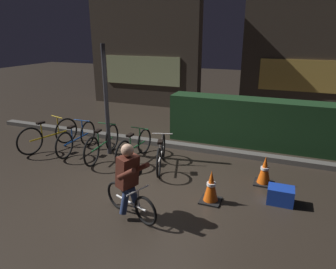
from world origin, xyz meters
TOP-DOWN VIEW (x-y plane):
  - ground_plane at (0.00, 0.00)m, footprint 40.00×40.00m
  - sidewalk_curb at (0.00, 2.20)m, footprint 12.00×0.24m
  - hedge_row at (1.80, 3.10)m, footprint 4.80×0.70m
  - storefront_left at (-3.15, 6.50)m, footprint 4.55×0.54m
  - storefront_right at (2.86, 7.20)m, footprint 4.54×0.54m
  - street_post at (-1.60, 1.20)m, footprint 0.10×0.10m
  - parked_bike_leftmost at (-3.19, 0.92)m, footprint 0.55×1.68m
  - parked_bike_left_mid at (-2.41, 1.02)m, footprint 0.46×1.62m
  - parked_bike_center_left at (-1.59, 0.92)m, footprint 0.46×1.69m
  - parked_bike_center_right at (-0.82, 1.06)m, footprint 0.46×1.57m
  - parked_bike_right_mid at (-0.09, 0.91)m, footprint 0.54×1.50m
  - traffic_cone_near at (1.29, -0.10)m, footprint 0.36×0.36m
  - traffic_cone_far at (2.10, 0.95)m, footprint 0.36×0.36m
  - blue_crate at (2.43, 0.30)m, footprint 0.45×0.33m
  - cyclist at (0.18, -0.99)m, footprint 1.13×0.64m

SIDE VIEW (x-z plane):
  - ground_plane at x=0.00m, z-range 0.00..0.00m
  - sidewalk_curb at x=0.00m, z-range 0.00..0.12m
  - blue_crate at x=2.43m, z-range 0.00..0.30m
  - traffic_cone_far at x=2.10m, z-range -0.01..0.57m
  - traffic_cone_near at x=1.29m, z-range -0.01..0.59m
  - parked_bike_right_mid at x=-0.09m, z-range -0.03..0.68m
  - parked_bike_center_right at x=-0.82m, z-range -0.03..0.69m
  - parked_bike_left_mid at x=-2.41m, z-range -0.03..0.71m
  - parked_bike_center_left at x=-1.59m, z-range -0.04..0.74m
  - parked_bike_leftmost at x=-3.19m, z-range -0.04..0.76m
  - hedge_row at x=1.80m, z-range 0.00..1.24m
  - cyclist at x=0.18m, z-range 0.01..1.25m
  - street_post at x=-1.60m, z-range 0.00..2.62m
  - storefront_right at x=2.86m, z-range -0.01..4.22m
  - storefront_left at x=-3.15m, z-range -0.01..4.65m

